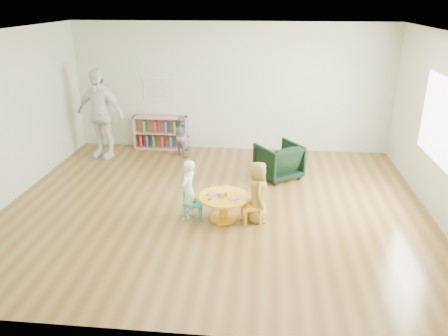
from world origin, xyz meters
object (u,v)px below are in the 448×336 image
Objects in this scene: child_left at (188,190)px; adult_caretaker at (100,114)px; bookshelf at (160,133)px; kid_chair_right at (253,205)px; toddler at (182,136)px; activity_table at (224,203)px; kid_chair_left at (191,202)px; armchair at (279,161)px; child_right at (258,192)px.

child_left is 3.57m from adult_caretaker.
child_left is at bearing -69.39° from bookshelf.
toddler is at bearing 11.24° from kid_chair_right.
child_left is 1.09× the size of toddler.
bookshelf is 1.35× the size of toddler.
kid_chair_left reaches higher than activity_table.
child_left reaches higher than activity_table.
bookshelf reaches higher than armchair.
adult_caretaker is (-1.71, -0.24, 0.51)m from toddler.
adult_caretaker is at bearing -137.05° from kid_chair_left.
toddler is (0.60, -0.44, 0.08)m from bookshelf.
armchair is at bearing 156.92° from child_left.
kid_chair_left is at bearing 84.42° from child_right.
activity_table is 2.00m from armchair.
armchair is at bearing 143.17° from kid_chair_left.
child_right is at bearing 91.84° from kid_chair_left.
toddler is at bearing -36.10° from bookshelf.
adult_caretaker reaches higher than armchair.
toddler is (-0.68, 2.88, 0.17)m from kid_chair_left.
kid_chair_right is 0.60× the size of toddler.
kid_chair_left is 2.29m from armchair.
kid_chair_left is 1.06m from child_right.
toddler is at bearing -152.06° from child_left.
kid_chair_right is 0.55× the size of child_right.
adult_caretaker is (-2.40, 2.64, 0.68)m from kid_chair_left.
adult_caretaker is (-3.38, 2.66, 0.67)m from kid_chair_right.
armchair is at bearing 2.42° from adult_caretaker.
child_right is 0.51× the size of adult_caretaker.
armchair is (1.40, 1.81, 0.07)m from kid_chair_left.
child_left is (-1.02, 0.03, 0.20)m from kid_chair_right.
activity_table is 3.10m from toddler.
bookshelf is 1.60× the size of armchair.
armchair is at bearing -31.25° from kid_chair_right.
adult_caretaker is at bearing 33.14° from kid_chair_right.
armchair is (2.68, -1.51, -0.02)m from bookshelf.
armchair is (0.88, 1.79, 0.07)m from activity_table.
child_right is at bearing 43.80° from armchair.
armchair reaches higher than activity_table.
kid_chair_right is 1.04m from child_left.
kid_chair_right is 0.28× the size of adult_caretaker.
activity_table is 0.89× the size of toddler.
child_right is at bearing -22.63° from adult_caretaker.
activity_table is 0.57m from child_right.
kid_chair_left is 3.56m from bookshelf.
kid_chair_right is 0.71× the size of armchair.
child_left is 0.51× the size of adult_caretaker.
activity_table is at bearing 150.57° from toddler.
kid_chair_left is 0.96× the size of kid_chair_right.
child_left reaches higher than toddler.
child_left is at bearing -95.60° from kid_chair_left.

